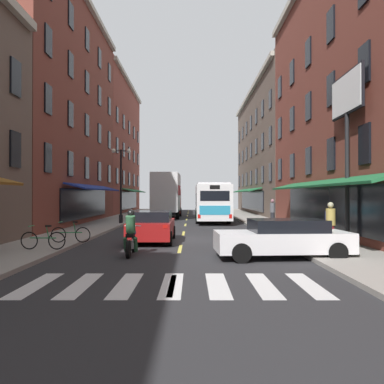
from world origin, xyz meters
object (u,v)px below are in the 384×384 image
(pedestrian_near, at_px, (329,223))
(sedan_far, at_px, (170,207))
(billboard_sign, at_px, (345,111))
(box_truck, at_px, (165,196))
(transit_bus, at_px, (210,202))
(motorcycle_rider, at_px, (129,236))
(sedan_mid, at_px, (150,226))
(bicycle_near, at_px, (69,234))
(sedan_near, at_px, (281,238))
(bicycle_mid, at_px, (41,240))
(pedestrian_mid, at_px, (271,212))
(street_lamp_twin, at_px, (119,182))

(pedestrian_near, bearing_deg, sedan_far, -73.16)
(billboard_sign, relative_size, box_truck, 0.87)
(transit_bus, bearing_deg, pedestrian_near, -78.02)
(motorcycle_rider, bearing_deg, box_truck, 90.41)
(transit_bus, xyz_separation_m, sedan_far, (-4.04, 14.21, -0.92))
(sedan_mid, xyz_separation_m, sedan_far, (-0.57, 29.10, -0.03))
(sedan_mid, distance_m, bicycle_near, 3.62)
(sedan_near, height_order, sedan_mid, sedan_mid)
(billboard_sign, relative_size, bicycle_mid, 4.21)
(sedan_mid, height_order, sedan_far, sedan_mid)
(billboard_sign, relative_size, pedestrian_near, 4.09)
(sedan_near, xyz_separation_m, bicycle_near, (-8.35, 3.37, -0.19))
(bicycle_mid, xyz_separation_m, pedestrian_mid, (11.07, 12.22, 0.55))
(bicycle_near, bearing_deg, billboard_sign, -1.35)
(billboard_sign, distance_m, bicycle_mid, 13.36)
(pedestrian_mid, relative_size, street_lamp_twin, 0.32)
(transit_bus, xyz_separation_m, motorcycle_rider, (-3.82, -18.94, -0.92))
(billboard_sign, relative_size, transit_bus, 0.65)
(billboard_sign, relative_size, sedan_near, 1.55)
(street_lamp_twin, bearing_deg, sedan_mid, -72.55)
(sedan_mid, bearing_deg, street_lamp_twin, 107.45)
(box_truck, distance_m, sedan_near, 24.80)
(billboard_sign, height_order, bicycle_near, billboard_sign)
(bicycle_near, bearing_deg, pedestrian_near, -8.55)
(box_truck, relative_size, sedan_mid, 1.90)
(pedestrian_near, bearing_deg, transit_bus, -74.90)
(sedan_near, distance_m, pedestrian_mid, 13.61)
(sedan_near, bearing_deg, transit_bus, 94.47)
(sedan_far, distance_m, motorcycle_rider, 33.15)
(bicycle_mid, distance_m, pedestrian_mid, 16.49)
(billboard_sign, bearing_deg, sedan_near, -137.93)
(sedan_far, relative_size, pedestrian_near, 2.40)
(bicycle_mid, distance_m, pedestrian_near, 11.00)
(sedan_far, bearing_deg, bicycle_near, -95.22)
(pedestrian_mid, bearing_deg, billboard_sign, 43.78)
(motorcycle_rider, relative_size, bicycle_near, 1.21)
(box_truck, height_order, bicycle_mid, box_truck)
(motorcycle_rider, height_order, pedestrian_mid, pedestrian_mid)
(box_truck, relative_size, bicycle_near, 4.82)
(sedan_far, relative_size, street_lamp_twin, 0.78)
(bicycle_near, distance_m, bicycle_mid, 2.21)
(billboard_sign, distance_m, motorcycle_rider, 10.40)
(motorcycle_rider, distance_m, bicycle_mid, 3.41)
(motorcycle_rider, bearing_deg, bicycle_mid, 171.30)
(motorcycle_rider, xyz_separation_m, bicycle_mid, (-3.37, 0.52, -0.21))
(transit_bus, xyz_separation_m, sedan_mid, (-3.47, -14.89, -0.89))
(billboard_sign, relative_size, sedan_far, 1.70)
(box_truck, distance_m, pedestrian_mid, 13.36)
(sedan_near, distance_m, pedestrian_near, 2.89)
(box_truck, bearing_deg, billboard_sign, -66.98)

